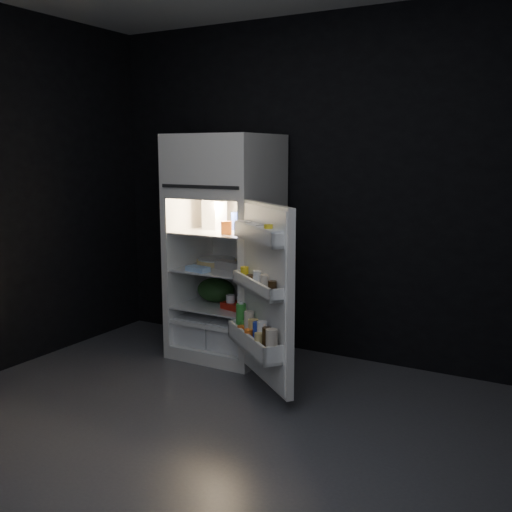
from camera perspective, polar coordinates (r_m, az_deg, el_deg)
The scene contains 17 objects.
floor at distance 3.66m, azimuth -4.13°, elevation -16.80°, with size 4.00×3.40×0.00m, color #49494E.
wall_back at distance 4.79m, azimuth 7.04°, elevation 6.28°, with size 4.00×0.00×2.70m, color black.
refrigerator at distance 4.82m, azimuth -2.78°, elevation 1.66°, with size 0.76×0.71×1.78m.
fridge_door at distance 4.02m, azimuth 0.69°, elevation -3.99°, with size 0.68×0.60×1.22m.
milk_jug at distance 4.86m, azimuth -3.99°, elevation 3.97°, with size 0.14×0.14×0.24m, color white.
mayo_jar at distance 4.82m, azimuth -1.65°, elevation 3.34°, with size 0.12×0.12×0.14m, color #1E34A7.
jam_jar at distance 4.68m, azimuth -0.82°, elevation 3.09°, with size 0.09×0.09×0.13m, color black.
amber_bottle at distance 4.99m, azimuth -4.49°, elevation 3.99°, with size 0.09×0.09×0.22m, color #C2741F.
small_carton at distance 4.56m, azimuth -2.83°, elevation 2.71°, with size 0.08×0.06×0.10m, color #C05516.
egg_carton at distance 4.71m, azimuth -2.48°, elevation -0.93°, with size 0.26×0.10×0.07m, color gray.
pie at distance 4.97m, azimuth -3.77°, elevation -0.57°, with size 0.33×0.33×0.04m, color tan.
flat_package at distance 4.68m, azimuth -5.56°, elevation -1.24°, with size 0.19×0.09×0.04m, color #9AC2EF.
wrapped_pkg at distance 4.82m, azimuth -0.35°, elevation -0.81°, with size 0.13×0.11×0.05m, color beige.
produce_bag at distance 4.94m, azimuth -3.83°, elevation -3.24°, with size 0.32×0.27×0.20m, color #193815.
yogurt_tray at distance 4.70m, azimuth -1.81°, elevation -4.83°, with size 0.25×0.13×0.05m, color #A41A0E.
small_can_red at distance 4.89m, azimuth -0.61°, elevation -4.01°, with size 0.07×0.07×0.09m, color #A41A0E.
small_can_silver at distance 4.91m, azimuth 0.11°, elevation -3.95°, with size 0.07×0.07×0.09m, color silver.
Camera 1 is at (1.83, -2.72, 1.64)m, focal length 42.00 mm.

